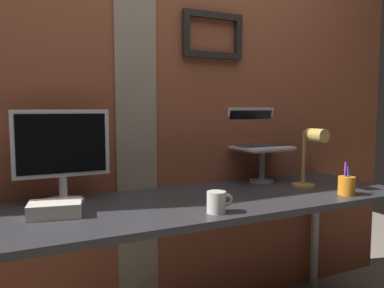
{
  "coord_description": "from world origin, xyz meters",
  "views": [
    {
      "loc": [
        -0.71,
        -1.58,
        1.18
      ],
      "look_at": [
        0.1,
        0.07,
        1.0
      ],
      "focal_mm": 35.63,
      "sensor_mm": 36.0,
      "label": 1
    }
  ],
  "objects_px": {
    "pen_cup": "(347,185)",
    "coffee_mug": "(217,202)",
    "laptop": "(255,136)",
    "desk_lamp": "(311,152)",
    "monitor": "(62,149)"
  },
  "relations": [
    {
      "from": "pen_cup",
      "to": "coffee_mug",
      "type": "bearing_deg",
      "value": -179.99
    },
    {
      "from": "laptop",
      "to": "pen_cup",
      "type": "relative_size",
      "value": 1.99
    },
    {
      "from": "desk_lamp",
      "to": "pen_cup",
      "type": "relative_size",
      "value": 1.97
    },
    {
      "from": "laptop",
      "to": "desk_lamp",
      "type": "relative_size",
      "value": 1.01
    },
    {
      "from": "laptop",
      "to": "coffee_mug",
      "type": "xyz_separation_m",
      "value": [
        -0.56,
        -0.53,
        -0.21
      ]
    },
    {
      "from": "coffee_mug",
      "to": "desk_lamp",
      "type": "bearing_deg",
      "value": 15.29
    },
    {
      "from": "monitor",
      "to": "laptop",
      "type": "relative_size",
      "value": 1.29
    },
    {
      "from": "desk_lamp",
      "to": "laptop",
      "type": "bearing_deg",
      "value": 108.04
    },
    {
      "from": "coffee_mug",
      "to": "pen_cup",
      "type": "bearing_deg",
      "value": 0.01
    },
    {
      "from": "desk_lamp",
      "to": "pen_cup",
      "type": "height_order",
      "value": "desk_lamp"
    },
    {
      "from": "desk_lamp",
      "to": "coffee_mug",
      "type": "height_order",
      "value": "desk_lamp"
    },
    {
      "from": "laptop",
      "to": "pen_cup",
      "type": "bearing_deg",
      "value": -71.89
    },
    {
      "from": "monitor",
      "to": "desk_lamp",
      "type": "distance_m",
      "value": 1.24
    },
    {
      "from": "monitor",
      "to": "desk_lamp",
      "type": "bearing_deg",
      "value": -12.66
    },
    {
      "from": "monitor",
      "to": "pen_cup",
      "type": "height_order",
      "value": "monitor"
    }
  ]
}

